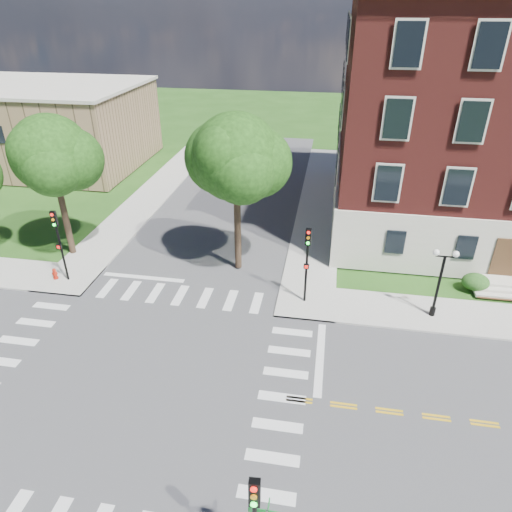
% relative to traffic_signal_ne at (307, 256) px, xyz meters
% --- Properties ---
extents(ground, '(160.00, 160.00, 0.00)m').
position_rel_traffic_signal_ne_xyz_m(ground, '(-7.63, -7.78, -3.19)').
color(ground, '#204814').
rests_on(ground, ground).
extents(road_ew, '(90.00, 12.00, 0.01)m').
position_rel_traffic_signal_ne_xyz_m(road_ew, '(-7.63, -7.78, -3.18)').
color(road_ew, '#3D3D3F').
rests_on(road_ew, ground).
extents(road_ns, '(12.00, 90.00, 0.01)m').
position_rel_traffic_signal_ne_xyz_m(road_ns, '(-7.63, -7.78, -3.18)').
color(road_ns, '#3D3D3F').
rests_on(road_ns, ground).
extents(sidewalk_ne, '(34.00, 34.00, 0.12)m').
position_rel_traffic_signal_ne_xyz_m(sidewalk_ne, '(7.75, 7.59, -3.13)').
color(sidewalk_ne, '#9E9B93').
rests_on(sidewalk_ne, ground).
extents(sidewalk_nw, '(34.00, 34.00, 0.12)m').
position_rel_traffic_signal_ne_xyz_m(sidewalk_nw, '(-23.00, 7.59, -3.13)').
color(sidewalk_nw, '#9E9B93').
rests_on(sidewalk_nw, ground).
extents(crosswalk_east, '(2.20, 10.20, 0.02)m').
position_rel_traffic_signal_ne_xyz_m(crosswalk_east, '(-0.43, -7.78, -3.19)').
color(crosswalk_east, silver).
rests_on(crosswalk_east, ground).
extents(stop_bar_east, '(0.40, 5.50, 0.00)m').
position_rel_traffic_signal_ne_xyz_m(stop_bar_east, '(1.17, -4.78, -3.19)').
color(stop_bar_east, silver).
rests_on(stop_bar_east, ground).
extents(secondary_building, '(20.40, 15.40, 8.30)m').
position_rel_traffic_signal_ne_xyz_m(secondary_building, '(-29.63, 22.22, 1.09)').
color(secondary_building, '#896D4B').
rests_on(secondary_building, ground).
extents(tree_c, '(5.11, 5.11, 9.73)m').
position_rel_traffic_signal_ne_xyz_m(tree_c, '(-16.88, 3.28, 4.08)').
color(tree_c, black).
rests_on(tree_c, ground).
extents(tree_d, '(5.38, 5.38, 10.30)m').
position_rel_traffic_signal_ne_xyz_m(tree_d, '(-4.73, 3.27, 4.52)').
color(tree_d, black).
rests_on(tree_d, ground).
extents(traffic_signal_ne, '(0.34, 0.38, 4.80)m').
position_rel_traffic_signal_ne_xyz_m(traffic_signal_ne, '(0.00, 0.00, 0.00)').
color(traffic_signal_ne, black).
rests_on(traffic_signal_ne, ground).
extents(traffic_signal_nw, '(0.36, 0.41, 4.80)m').
position_rel_traffic_signal_ne_xyz_m(traffic_signal_nw, '(-15.29, -0.18, 0.00)').
color(traffic_signal_nw, black).
rests_on(traffic_signal_nw, ground).
extents(twin_lamp_west, '(1.36, 0.36, 4.23)m').
position_rel_traffic_signal_ne_xyz_m(twin_lamp_west, '(7.34, -0.19, -0.66)').
color(twin_lamp_west, black).
rests_on(twin_lamp_west, ground).
extents(fire_hydrant, '(0.35, 0.35, 0.75)m').
position_rel_traffic_signal_ne_xyz_m(fire_hydrant, '(-16.14, -0.22, -2.72)').
color(fire_hydrant, '#A51C0C').
rests_on(fire_hydrant, ground).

